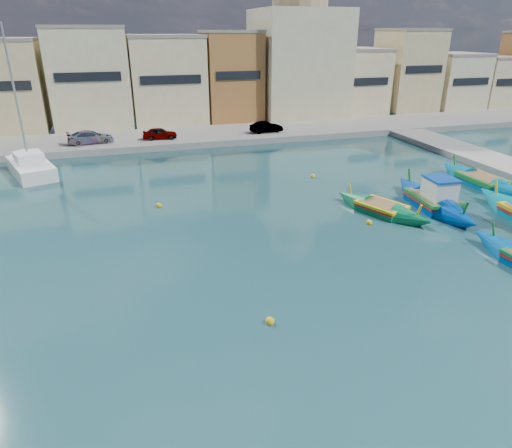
{
  "coord_description": "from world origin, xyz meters",
  "views": [
    {
      "loc": [
        -11.48,
        -14.1,
        10.37
      ],
      "look_at": [
        -5.46,
        6.0,
        1.4
      ],
      "focal_mm": 32.0,
      "sensor_mm": 36.0,
      "label": 1
    }
  ],
  "objects": [
    {
      "name": "yacht_north",
      "position": [
        -18.98,
        25.2,
        0.46
      ],
      "size": [
        5.25,
        9.14,
        11.77
      ],
      "color": "white",
      "rests_on": "ground"
    },
    {
      "name": "mooring_buoys",
      "position": [
        0.58,
        6.31,
        0.08
      ],
      "size": [
        22.68,
        19.86,
        0.36
      ],
      "color": "yellow",
      "rests_on": "ground"
    },
    {
      "name": "ground",
      "position": [
        0.0,
        0.0,
        0.0
      ],
      "size": [
        160.0,
        160.0,
        0.0
      ],
      "primitive_type": "plane",
      "color": "#113135",
      "rests_on": "ground"
    },
    {
      "name": "north_townhouses",
      "position": [
        6.68,
        39.36,
        5.0
      ],
      "size": [
        83.2,
        7.87,
        10.19
      ],
      "color": "beige",
      "rests_on": "ground"
    },
    {
      "name": "parked_cars",
      "position": [
        -8.1,
        30.5,
        1.17
      ],
      "size": [
        20.98,
        2.19,
        1.19
      ],
      "color": "#4C1919",
      "rests_on": "north_quay"
    },
    {
      "name": "luzzu_cyan_mid",
      "position": [
        13.04,
        11.13,
        0.27
      ],
      "size": [
        2.21,
        8.79,
        2.59
      ],
      "color": "#006C9C",
      "rests_on": "ground"
    },
    {
      "name": "luzzu_blue_cabin",
      "position": [
        6.97,
        8.52,
        0.39
      ],
      "size": [
        3.1,
        9.18,
        3.19
      ],
      "color": "#003EA6",
      "rests_on": "ground"
    },
    {
      "name": "luzzu_green",
      "position": [
        3.32,
        8.59,
        0.24
      ],
      "size": [
        4.42,
        7.11,
        2.2
      ],
      "color": "#0A7242",
      "rests_on": "ground"
    },
    {
      "name": "church_block",
      "position": [
        10.0,
        40.0,
        8.41
      ],
      "size": [
        10.0,
        10.0,
        19.1
      ],
      "color": "beige",
      "rests_on": "ground"
    },
    {
      "name": "north_quay",
      "position": [
        0.0,
        32.0,
        0.3
      ],
      "size": [
        80.0,
        8.0,
        0.6
      ],
      "primitive_type": "cube",
      "color": "gray",
      "rests_on": "ground"
    }
  ]
}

